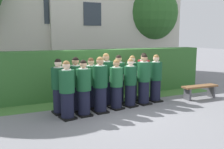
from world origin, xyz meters
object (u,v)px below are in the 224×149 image
Objects in this scene: student_rear_row_3 at (106,81)px; student_rear_row_5 at (132,79)px; student_front_row_4 at (130,84)px; student_rear_row_1 at (76,85)px; student_front_row_1 at (84,89)px; wooden_bench at (200,89)px; student_rear_row_0 at (59,88)px; student_front_row_0 at (67,91)px; student_front_row_2 at (100,86)px; student_rear_row_2 at (91,84)px; student_in_red_blazer at (143,77)px; student_front_row_3 at (116,86)px; student_front_row_6 at (156,79)px; student_rear_row_4 at (118,80)px; student_front_row_5 at (144,80)px.

student_rear_row_5 is at bearing 9.78° from student_rear_row_3.
student_front_row_4 is 0.95× the size of student_rear_row_1.
student_front_row_1 is 1.14× the size of wooden_bench.
student_rear_row_0 reaches higher than student_front_row_4.
student_front_row_0 reaches higher than student_front_row_1.
student_rear_row_5 is (1.53, 0.85, -0.04)m from student_front_row_2.
student_front_row_2 is 1.13m from student_front_row_4.
student_rear_row_2 is 0.96× the size of student_in_red_blazer.
student_front_row_1 is at bearing 9.51° from student_front_row_0.
student_front_row_3 is 0.98× the size of student_rear_row_5.
student_rear_row_0 is at bearing 171.67° from student_front_row_3.
student_in_red_blazer is at bearing 28.93° from student_front_row_3.
student_front_row_0 is at bearing -150.50° from student_rear_row_3.
student_front_row_6 is at bearing 10.26° from student_front_row_0.
student_front_row_0 is 2.21m from student_rear_row_4.
student_front_row_0 is 0.50m from student_front_row_1.
student_front_row_5 is (0.54, 0.07, 0.06)m from student_front_row_4.
student_front_row_6 is at bearing 9.72° from student_front_row_3.
student_front_row_5 is at bearing -165.97° from student_front_row_6.
student_in_red_blazer is (1.45, 0.80, 0.05)m from student_front_row_3.
student_front_row_3 is at bearing -77.46° from student_rear_row_3.
student_in_red_blazer is at bearing 60.01° from student_front_row_5.
student_rear_row_1 is (-1.71, 0.27, 0.04)m from student_front_row_4.
student_front_row_4 is 1.12m from student_front_row_6.
student_front_row_4 is at bearing -172.93° from student_front_row_5.
student_front_row_0 reaches higher than student_rear_row_2.
student_rear_row_2 is (-2.29, 0.17, -0.02)m from student_front_row_6.
student_rear_row_2 is 1.06m from student_rear_row_4.
wooden_bench is at bearing -11.87° from student_front_row_6.
student_front_row_0 is 2.18m from student_front_row_4.
student_rear_row_4 is 3.04m from wooden_bench.
student_rear_row_3 reaches higher than student_rear_row_1.
student_front_row_5 is 1.02× the size of student_rear_row_4.
student_rear_row_4 reaches higher than wooden_bench.
student_front_row_6 reaches higher than student_front_row_1.
student_rear_row_1 is at bearing 170.92° from student_front_row_4.
student_rear_row_4 is (1.50, 0.87, 0.01)m from student_front_row_1.
student_front_row_2 is at bearing -168.03° from student_front_row_3.
student_front_row_0 is 0.96× the size of student_front_row_5.
student_rear_row_0 is 2.14m from student_rear_row_4.
student_front_row_4 is (1.65, 0.30, -0.03)m from student_front_row_1.
student_front_row_0 is 0.97× the size of student_in_red_blazer.
wooden_bench is at bearing -5.49° from student_front_row_5.
student_front_row_4 is 0.96× the size of student_rear_row_0.
student_rear_row_3 is at bearing -170.22° from student_rear_row_5.
student_front_row_2 reaches higher than student_rear_row_1.
student_front_row_2 is at bearing -170.94° from student_front_row_5.
wooden_bench is (2.23, -0.21, -0.45)m from student_front_row_5.
student_rear_row_4 is (-0.15, 0.57, 0.04)m from student_front_row_4.
student_front_row_3 is 0.95× the size of student_rear_row_1.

